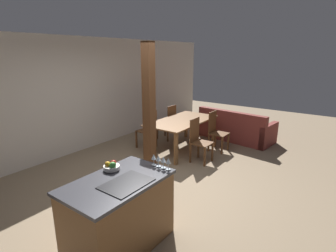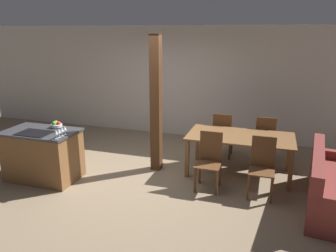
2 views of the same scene
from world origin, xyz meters
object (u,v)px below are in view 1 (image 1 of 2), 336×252
object	(u,v)px
dining_chair_far_left	(149,129)
fruit_bowl	(112,166)
dining_chair_far_right	(169,122)
timber_post	(149,112)
couch	(235,129)
wine_glass_near	(168,161)
dining_chair_near_right	(216,131)
wine_glass_far	(158,158)
dining_chair_near_left	(199,140)
kitchen_island	(119,214)
wine_glass_middle	(163,160)
wine_glass_end	(154,157)
dining_table	(182,124)

from	to	relation	value
dining_chair_far_left	fruit_bowl	bearing A→B (deg)	32.21
fruit_bowl	dining_chair_far_right	bearing A→B (deg)	25.67
dining_chair_far_right	timber_post	world-z (taller)	timber_post
fruit_bowl	couch	xyz separation A→B (m)	(4.70, 0.24, -0.67)
wine_glass_near	dining_chair_far_right	bearing A→B (deg)	35.96
dining_chair_near_right	timber_post	size ratio (longest dim) A/B	0.38
dining_chair_far_left	wine_glass_far	bearing A→B (deg)	42.75
fruit_bowl	dining_chair_near_left	distance (m)	2.80
wine_glass_far	dining_chair_far_right	xyz separation A→B (m)	(3.18, 2.15, -0.52)
dining_chair_near_left	couch	bearing A→B (deg)	-1.83
fruit_bowl	dining_chair_far_left	xyz separation A→B (m)	(2.75, 1.73, -0.46)
fruit_bowl	wine_glass_far	size ratio (longest dim) A/B	1.35
dining_chair_far_right	wine_glass_far	bearing A→B (deg)	34.08
dining_chair_far_right	couch	size ratio (longest dim) A/B	0.47
kitchen_island	dining_chair_near_left	world-z (taller)	dining_chair_near_left
wine_glass_far	couch	world-z (taller)	wine_glass_far
wine_glass_near	wine_glass_middle	world-z (taller)	same
couch	wine_glass_middle	bearing A→B (deg)	106.45
couch	wine_glass_far	bearing A→B (deg)	105.43
wine_glass_near	wine_glass_far	world-z (taller)	same
wine_glass_far	wine_glass_near	bearing A→B (deg)	-90.00
wine_glass_far	wine_glass_middle	bearing A→B (deg)	-90.00
dining_chair_near_left	timber_post	size ratio (longest dim) A/B	0.38
wine_glass_end	dining_chair_near_left	bearing A→B (deg)	15.41
dining_chair_near_right	couch	distance (m)	1.12
wine_glass_middle	timber_post	bearing A→B (deg)	45.86
timber_post	wine_glass_end	bearing A→B (deg)	-137.91
wine_glass_end	dining_chair_far_left	size ratio (longest dim) A/B	0.16
kitchen_island	dining_chair_near_right	world-z (taller)	dining_chair_near_right
timber_post	dining_table	bearing A→B (deg)	9.46
kitchen_island	dining_chair_far_right	distance (m)	4.24
wine_glass_near	wine_glass_end	xyz separation A→B (m)	(0.00, 0.23, 0.00)
dining_table	dining_chair_near_left	distance (m)	0.85
kitchen_island	couch	xyz separation A→B (m)	(4.85, 0.49, -0.17)
wine_glass_middle	dining_chair_far_left	world-z (taller)	wine_glass_middle
fruit_bowl	dining_chair_near_right	distance (m)	3.64
fruit_bowl	timber_post	world-z (taller)	timber_post
dining_table	dining_chair_far_right	bearing A→B (deg)	59.23
kitchen_island	timber_post	distance (m)	2.21
wine_glass_near	dining_chair_far_left	size ratio (longest dim) A/B	0.16
fruit_bowl	timber_post	size ratio (longest dim) A/B	0.08
wine_glass_far	dining_chair_near_left	size ratio (longest dim) A/B	0.16
fruit_bowl	couch	world-z (taller)	fruit_bowl
wine_glass_middle	fruit_bowl	bearing A→B (deg)	130.06
wine_glass_end	wine_glass_near	bearing A→B (deg)	-90.00
fruit_bowl	dining_chair_far_left	bearing A→B (deg)	32.21
kitchen_island	wine_glass_end	size ratio (longest dim) A/B	8.40
dining_chair_far_right	fruit_bowl	bearing A→B (deg)	25.67
wine_glass_far	couch	bearing A→B (deg)	8.72
wine_glass_near	couch	world-z (taller)	wine_glass_near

